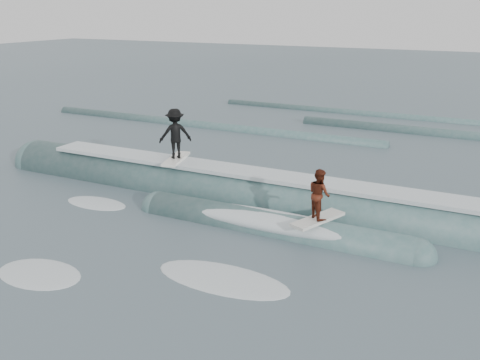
% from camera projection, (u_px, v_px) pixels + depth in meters
% --- Properties ---
extents(ground, '(160.00, 160.00, 0.00)m').
position_uv_depth(ground, '(201.00, 238.00, 16.78)').
color(ground, '#3C5258').
rests_on(ground, ground).
extents(breaking_wave, '(23.78, 3.86, 2.16)m').
position_uv_depth(breaking_wave, '(255.00, 204.00, 19.53)').
color(breaking_wave, '#396060').
rests_on(breaking_wave, ground).
extents(surfer_black, '(1.42, 2.07, 2.05)m').
position_uv_depth(surfer_black, '(175.00, 135.00, 20.73)').
color(surfer_black, white).
rests_on(surfer_black, ground).
extents(surfer_red, '(1.25, 2.06, 1.67)m').
position_uv_depth(surfer_red, '(319.00, 197.00, 16.30)').
color(surfer_red, silver).
rests_on(surfer_red, ground).
extents(whitewater, '(11.57, 7.23, 0.10)m').
position_uv_depth(whitewater, '(177.00, 254.00, 15.72)').
color(whitewater, silver).
rests_on(whitewater, ground).
extents(far_swells, '(38.04, 8.65, 0.80)m').
position_uv_depth(far_swells, '(366.00, 130.00, 31.41)').
color(far_swells, '#396060').
rests_on(far_swells, ground).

